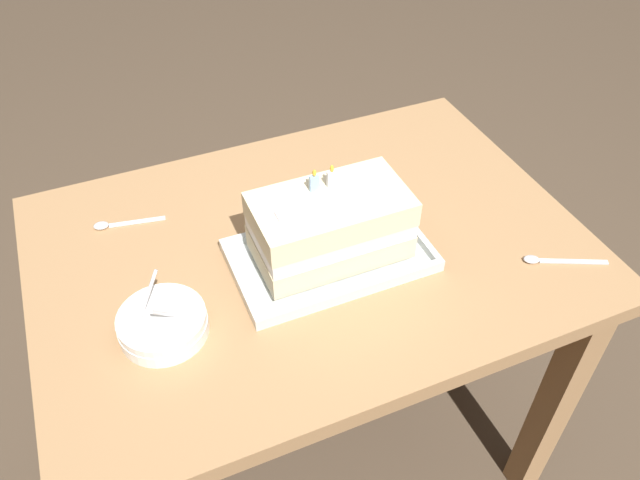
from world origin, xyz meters
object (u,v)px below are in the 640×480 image
object	(u,v)px
serving_spoon_near_tray	(547,260)
serving_spoon_by_bowls	(113,224)
foil_tray	(330,257)
birthday_cake	(330,225)
bowl_stack	(163,324)

from	to	relation	value
serving_spoon_near_tray	serving_spoon_by_bowls	bearing A→B (deg)	150.26
foil_tray	birthday_cake	bearing A→B (deg)	90.00
bowl_stack	serving_spoon_near_tray	size ratio (longest dim) A/B	1.00
foil_tray	serving_spoon_near_tray	world-z (taller)	foil_tray
birthday_cake	serving_spoon_near_tray	world-z (taller)	birthday_cake
bowl_stack	serving_spoon_by_bowls	world-z (taller)	bowl_stack
birthday_cake	serving_spoon_near_tray	bearing A→B (deg)	-23.72
birthday_cake	foil_tray	bearing A→B (deg)	-90.00
birthday_cake	bowl_stack	distance (m)	0.33
foil_tray	serving_spoon_by_bowls	world-z (taller)	foil_tray
birthday_cake	serving_spoon_near_tray	xyz separation A→B (m)	(0.37, -0.16, -0.08)
bowl_stack	birthday_cake	bearing A→B (deg)	8.52
bowl_stack	serving_spoon_near_tray	world-z (taller)	bowl_stack
foil_tray	serving_spoon_by_bowls	xyz separation A→B (m)	(-0.35, 0.25, -0.00)
foil_tray	serving_spoon_by_bowls	bearing A→B (deg)	144.69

